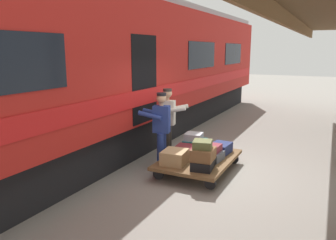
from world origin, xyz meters
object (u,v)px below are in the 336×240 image
at_px(suitcase_black_hardshell, 203,164).
at_px(suitcase_burgundy_valise, 212,148).
at_px(suitcase_tan_vintage, 175,157).
at_px(porter_in_overalls, 161,128).
at_px(suitcase_maroon_trunk, 185,151).
at_px(porter_by_door, 168,120).
at_px(suitcase_teal_softside, 195,144).
at_px(train_car, 93,73).
at_px(suitcase_brown_leather, 203,154).
at_px(suitcase_olive_duffel, 202,144).
at_px(suitcase_slate_roller, 212,156).
at_px(suitcase_navy_fabric, 221,148).
at_px(suitcase_gray_aluminum, 194,137).

bearing_deg(suitcase_black_hardshell, suitcase_burgundy_valise, -86.84).
bearing_deg(suitcase_tan_vintage, suitcase_black_hardshell, 180.00).
bearing_deg(porter_in_overalls, suitcase_tan_vintage, 142.75).
bearing_deg(suitcase_maroon_trunk, porter_by_door, -40.03).
xyz_separation_m(suitcase_teal_softside, suitcase_burgundy_valise, (-0.60, 0.53, 0.14)).
xyz_separation_m(train_car, porter_by_door, (-1.86, -0.49, -1.14)).
bearing_deg(suitcase_maroon_trunk, train_car, -2.73).
relative_size(suitcase_burgundy_valise, porter_in_overalls, 0.22).
height_order(train_car, suitcase_brown_leather, train_car).
xyz_separation_m(suitcase_olive_duffel, porter_by_door, (1.34, -1.19, 0.13)).
relative_size(suitcase_tan_vintage, porter_by_door, 0.31).
bearing_deg(suitcase_black_hardshell, suitcase_maroon_trunk, -41.92).
relative_size(suitcase_slate_roller, suitcase_maroon_trunk, 0.83).
distance_m(suitcase_navy_fabric, suitcase_brown_leather, 1.16).
bearing_deg(porter_by_door, suitcase_tan_vintage, 121.77).
bearing_deg(porter_by_door, suitcase_black_hardshell, 139.08).
bearing_deg(suitcase_brown_leather, suitcase_tan_vintage, -1.31).
relative_size(suitcase_slate_roller, porter_in_overalls, 0.27).
distance_m(train_car, suitcase_gray_aluminum, 2.97).
distance_m(suitcase_black_hardshell, suitcase_gray_aluminum, 1.30).
height_order(suitcase_teal_softside, suitcase_olive_duffel, suitcase_olive_duffel).
bearing_deg(suitcase_black_hardshell, porter_in_overalls, -19.26).
bearing_deg(suitcase_tan_vintage, suitcase_olive_duffel, 179.09).
distance_m(suitcase_olive_duffel, porter_by_door, 1.80).
distance_m(suitcase_slate_roller, suitcase_black_hardshell, 0.57).
relative_size(suitcase_maroon_trunk, suitcase_olive_duffel, 1.51).
bearing_deg(suitcase_teal_softside, suitcase_tan_vintage, 90.00).
bearing_deg(suitcase_gray_aluminum, suitcase_tan_vintage, 91.29).
xyz_separation_m(suitcase_gray_aluminum, suitcase_olive_duffel, (-0.64, 1.12, 0.18)).
bearing_deg(suitcase_black_hardshell, train_car, -12.09).
bearing_deg(suitcase_navy_fabric, suitcase_brown_leather, 90.10).
height_order(suitcase_gray_aluminum, porter_in_overalls, porter_in_overalls).
bearing_deg(suitcase_tan_vintage, suitcase_slate_roller, -138.08).
height_order(suitcase_tan_vintage, suitcase_burgundy_valise, suitcase_burgundy_valise).
bearing_deg(porter_in_overalls, suitcase_slate_roller, -172.27).
bearing_deg(suitcase_olive_duffel, suitcase_tan_vintage, -0.91).
bearing_deg(suitcase_brown_leather, porter_in_overalls, -19.86).
bearing_deg(porter_in_overalls, suitcase_burgundy_valise, -170.11).
distance_m(suitcase_black_hardshell, suitcase_burgundy_valise, 0.63).
bearing_deg(suitcase_black_hardshell, suitcase_teal_softside, -60.89).
height_order(suitcase_teal_softside, porter_by_door, porter_by_door).
relative_size(suitcase_teal_softside, porter_in_overalls, 0.32).
bearing_deg(suitcase_gray_aluminum, train_car, 9.21).
height_order(suitcase_slate_roller, porter_by_door, porter_by_door).
distance_m(suitcase_maroon_trunk, suitcase_gray_aluminum, 0.58).
distance_m(suitcase_gray_aluminum, porter_by_door, 0.77).
relative_size(suitcase_maroon_trunk, suitcase_burgundy_valise, 1.49).
bearing_deg(train_car, suitcase_brown_leather, 167.68).
bearing_deg(suitcase_navy_fabric, suitcase_gray_aluminum, 2.31).
bearing_deg(suitcase_olive_duffel, suitcase_maroon_trunk, -43.31).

